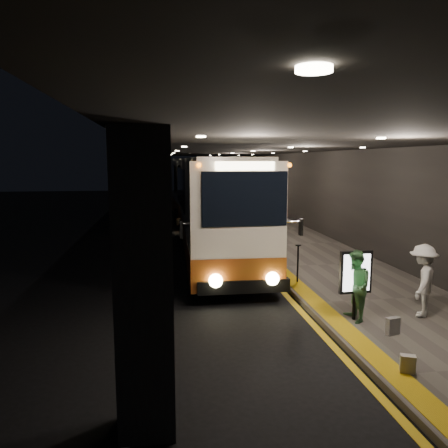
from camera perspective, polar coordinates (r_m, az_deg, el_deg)
ground at (r=14.67m, az=-3.05°, el=-7.33°), size 90.00×90.00×0.00m
lane_line_white at (r=19.49m, az=-9.66°, el=-3.49°), size 0.12×50.00×0.01m
kerb_stripe_yellow at (r=19.80m, az=2.45°, el=-3.19°), size 0.18×50.00×0.01m
sidewalk at (r=20.36m, az=9.12°, el=-2.77°), size 4.50×50.00×0.15m
tactile_strip at (r=19.87m, az=3.87°, el=-2.72°), size 0.50×50.00×0.01m
terminal_wall at (r=20.79m, az=15.26°, el=5.40°), size 0.10×50.00×6.00m
support_columns at (r=18.16m, az=-8.96°, el=2.67°), size 0.80×24.80×4.40m
canopy at (r=19.45m, az=2.98°, el=10.21°), size 9.00×50.00×0.40m
coach_main at (r=17.67m, az=-1.09°, el=1.60°), size 2.88×12.68×3.93m
coach_second at (r=30.60m, az=-4.26°, el=4.43°), size 3.13×12.63×3.94m
passenger_boarding at (r=15.97m, az=7.50°, el=-2.65°), size 0.38×0.58×1.57m
passenger_waiting_green at (r=10.86m, az=16.73°, el=-7.78°), size 0.53×0.85×1.71m
passenger_waiting_white at (r=11.78m, az=24.52°, el=-6.73°), size 1.15×1.24×1.79m
bag_polka at (r=10.53m, az=21.17°, el=-12.32°), size 0.34×0.22×0.38m
bag_plain at (r=8.90m, az=22.87°, el=-16.50°), size 0.30×0.24×0.33m
info_sign at (r=10.89m, az=16.83°, el=-6.23°), size 0.80×0.16×1.69m
stanchion_post at (r=13.92m, az=9.62°, el=-5.14°), size 0.05×0.05×1.19m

